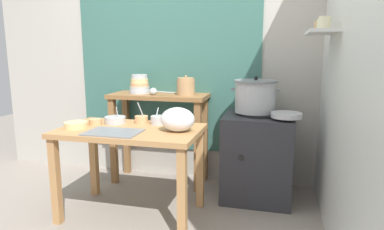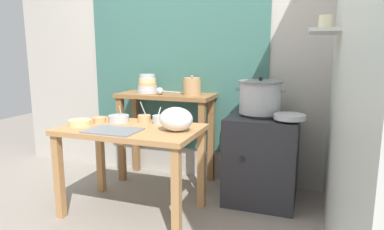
{
  "view_description": "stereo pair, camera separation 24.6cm",
  "coord_description": "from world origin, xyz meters",
  "px_view_note": "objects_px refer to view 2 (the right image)",
  "views": [
    {
      "loc": [
        0.96,
        -2.3,
        1.31
      ],
      "look_at": [
        0.32,
        0.24,
        0.82
      ],
      "focal_mm": 31.84,
      "sensor_mm": 36.0,
      "label": 1
    },
    {
      "loc": [
        1.2,
        -2.23,
        1.31
      ],
      "look_at": [
        0.32,
        0.24,
        0.82
      ],
      "focal_mm": 31.84,
      "sensor_mm": 36.0,
      "label": 2
    }
  ],
  "objects_px": {
    "prep_table": "(132,141)",
    "wide_pan": "(290,117)",
    "plastic_bag": "(176,119)",
    "prep_bowl_2": "(160,119)",
    "stove_block": "(262,158)",
    "prep_bowl_1": "(144,118)",
    "back_shelf_table": "(166,116)",
    "prep_bowl_3": "(119,118)",
    "steamer_pot": "(260,97)",
    "bowl_stack_enamel": "(147,84)",
    "prep_bowl_0": "(99,120)",
    "prep_bowl_4": "(80,122)",
    "ladle": "(161,91)",
    "serving_tray": "(113,130)",
    "clay_pot": "(192,86)"
  },
  "relations": [
    {
      "from": "prep_bowl_1",
      "to": "prep_bowl_2",
      "type": "relative_size",
      "value": 1.33
    },
    {
      "from": "back_shelf_table",
      "to": "prep_bowl_3",
      "type": "bearing_deg",
      "value": -106.22
    },
    {
      "from": "ladle",
      "to": "prep_bowl_0",
      "type": "height_order",
      "value": "ladle"
    },
    {
      "from": "bowl_stack_enamel",
      "to": "wide_pan",
      "type": "relative_size",
      "value": 0.83
    },
    {
      "from": "prep_table",
      "to": "prep_bowl_3",
      "type": "bearing_deg",
      "value": 144.46
    },
    {
      "from": "prep_bowl_4",
      "to": "stove_block",
      "type": "bearing_deg",
      "value": 26.89
    },
    {
      "from": "bowl_stack_enamel",
      "to": "back_shelf_table",
      "type": "bearing_deg",
      "value": -3.19
    },
    {
      "from": "bowl_stack_enamel",
      "to": "prep_bowl_3",
      "type": "xyz_separation_m",
      "value": [
        0.03,
        -0.61,
        -0.23
      ]
    },
    {
      "from": "clay_pot",
      "to": "prep_bowl_2",
      "type": "distance_m",
      "value": 0.59
    },
    {
      "from": "prep_table",
      "to": "prep_bowl_0",
      "type": "height_order",
      "value": "prep_bowl_0"
    },
    {
      "from": "bowl_stack_enamel",
      "to": "ladle",
      "type": "xyz_separation_m",
      "value": [
        0.19,
        -0.1,
        -0.05
      ]
    },
    {
      "from": "steamer_pot",
      "to": "prep_bowl_3",
      "type": "xyz_separation_m",
      "value": [
        -1.11,
        -0.48,
        -0.17
      ]
    },
    {
      "from": "back_shelf_table",
      "to": "ladle",
      "type": "relative_size",
      "value": 3.59
    },
    {
      "from": "serving_tray",
      "to": "prep_bowl_3",
      "type": "xyz_separation_m",
      "value": [
        -0.14,
        0.31,
        0.03
      ]
    },
    {
      "from": "prep_table",
      "to": "ladle",
      "type": "bearing_deg",
      "value": 93.4
    },
    {
      "from": "plastic_bag",
      "to": "prep_bowl_3",
      "type": "relative_size",
      "value": 1.49
    },
    {
      "from": "steamer_pot",
      "to": "prep_bowl_2",
      "type": "xyz_separation_m",
      "value": [
        -0.75,
        -0.42,
        -0.17
      ]
    },
    {
      "from": "serving_tray",
      "to": "plastic_bag",
      "type": "relative_size",
      "value": 1.54
    },
    {
      "from": "wide_pan",
      "to": "prep_bowl_1",
      "type": "relative_size",
      "value": 1.4
    },
    {
      "from": "stove_block",
      "to": "prep_bowl_2",
      "type": "height_order",
      "value": "prep_bowl_2"
    },
    {
      "from": "prep_bowl_0",
      "to": "prep_bowl_2",
      "type": "relative_size",
      "value": 0.77
    },
    {
      "from": "back_shelf_table",
      "to": "prep_bowl_1",
      "type": "distance_m",
      "value": 0.53
    },
    {
      "from": "plastic_bag",
      "to": "prep_bowl_2",
      "type": "height_order",
      "value": "plastic_bag"
    },
    {
      "from": "prep_table",
      "to": "bowl_stack_enamel",
      "type": "xyz_separation_m",
      "value": [
        -0.23,
        0.75,
        0.37
      ]
    },
    {
      "from": "bowl_stack_enamel",
      "to": "prep_bowl_4",
      "type": "xyz_separation_m",
      "value": [
        -0.19,
        -0.84,
        -0.24
      ]
    },
    {
      "from": "prep_bowl_2",
      "to": "wide_pan",
      "type": "bearing_deg",
      "value": 13.02
    },
    {
      "from": "prep_table",
      "to": "prep_bowl_0",
      "type": "relative_size",
      "value": 10.61
    },
    {
      "from": "prep_table",
      "to": "wide_pan",
      "type": "bearing_deg",
      "value": 20.36
    },
    {
      "from": "serving_tray",
      "to": "prep_bowl_3",
      "type": "bearing_deg",
      "value": 114.32
    },
    {
      "from": "clay_pot",
      "to": "prep_bowl_1",
      "type": "bearing_deg",
      "value": -114.81
    },
    {
      "from": "ladle",
      "to": "stove_block",
      "type": "bearing_deg",
      "value": -2.38
    },
    {
      "from": "clay_pot",
      "to": "bowl_stack_enamel",
      "type": "xyz_separation_m",
      "value": [
        -0.48,
        0.01,
        0.0
      ]
    },
    {
      "from": "prep_table",
      "to": "bowl_stack_enamel",
      "type": "height_order",
      "value": "bowl_stack_enamel"
    },
    {
      "from": "serving_tray",
      "to": "wide_pan",
      "type": "bearing_deg",
      "value": 26.15
    },
    {
      "from": "plastic_bag",
      "to": "prep_bowl_3",
      "type": "distance_m",
      "value": 0.61
    },
    {
      "from": "bowl_stack_enamel",
      "to": "plastic_bag",
      "type": "relative_size",
      "value": 0.8
    },
    {
      "from": "clay_pot",
      "to": "prep_bowl_0",
      "type": "height_order",
      "value": "clay_pot"
    },
    {
      "from": "prep_table",
      "to": "plastic_bag",
      "type": "distance_m",
      "value": 0.44
    },
    {
      "from": "ladle",
      "to": "prep_bowl_3",
      "type": "distance_m",
      "value": 0.56
    },
    {
      "from": "prep_bowl_0",
      "to": "stove_block",
      "type": "bearing_deg",
      "value": 23.32
    },
    {
      "from": "serving_tray",
      "to": "wide_pan",
      "type": "xyz_separation_m",
      "value": [
        1.24,
        0.61,
        0.08
      ]
    },
    {
      "from": "plastic_bag",
      "to": "prep_bowl_2",
      "type": "xyz_separation_m",
      "value": [
        -0.23,
        0.21,
        -0.05
      ]
    },
    {
      "from": "prep_bowl_2",
      "to": "prep_table",
      "type": "bearing_deg",
      "value": -128.53
    },
    {
      "from": "prep_table",
      "to": "prep_bowl_2",
      "type": "distance_m",
      "value": 0.3
    },
    {
      "from": "stove_block",
      "to": "bowl_stack_enamel",
      "type": "distance_m",
      "value": 1.34
    },
    {
      "from": "prep_bowl_0",
      "to": "prep_bowl_4",
      "type": "bearing_deg",
      "value": -121.3
    },
    {
      "from": "stove_block",
      "to": "prep_bowl_2",
      "type": "bearing_deg",
      "value": -153.04
    },
    {
      "from": "stove_block",
      "to": "prep_bowl_1",
      "type": "height_order",
      "value": "prep_bowl_1"
    },
    {
      "from": "prep_bowl_0",
      "to": "prep_bowl_1",
      "type": "distance_m",
      "value": 0.37
    },
    {
      "from": "steamer_pot",
      "to": "prep_bowl_3",
      "type": "distance_m",
      "value": 1.23
    }
  ]
}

